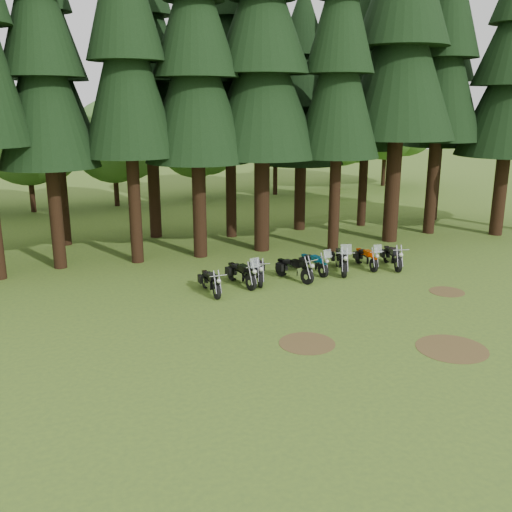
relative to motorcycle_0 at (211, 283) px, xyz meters
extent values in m
plane|color=#3E5A22|center=(4.40, -3.80, -0.44)|extent=(120.00, 120.00, 0.00)
cylinder|color=black|center=(-5.38, 6.02, 2.33)|extent=(0.58, 0.58, 5.53)
cone|color=black|center=(-5.38, 6.02, 7.62)|extent=(4.32, 4.32, 6.91)
cone|color=black|center=(-5.38, 6.02, 10.89)|extent=(3.46, 3.46, 5.83)
cylinder|color=black|center=(-1.89, 5.71, 2.56)|extent=(0.58, 0.58, 5.99)
cone|color=black|center=(-1.89, 5.71, 8.30)|extent=(4.32, 4.32, 7.49)
cylinder|color=black|center=(1.19, 5.61, 2.34)|extent=(0.66, 0.66, 5.57)
cone|color=black|center=(1.19, 5.61, 7.68)|extent=(4.95, 4.95, 6.96)
cone|color=black|center=(1.19, 5.61, 10.96)|extent=(3.96, 3.96, 5.87)
cylinder|color=black|center=(4.46, 5.65, 2.41)|extent=(0.77, 0.77, 5.70)
cone|color=black|center=(4.46, 5.65, 7.87)|extent=(5.81, 5.81, 7.12)
cone|color=black|center=(4.46, 5.65, 11.23)|extent=(4.65, 4.65, 6.01)
cylinder|color=black|center=(7.83, 4.23, 2.42)|extent=(0.55, 0.55, 5.71)
cone|color=black|center=(7.83, 4.23, 7.89)|extent=(4.15, 4.15, 7.14)
cone|color=black|center=(7.83, 4.23, 11.26)|extent=(3.32, 3.32, 6.03)
cylinder|color=black|center=(11.76, 4.97, 2.87)|extent=(0.80, 0.80, 6.62)
cone|color=black|center=(11.76, 4.97, 9.21)|extent=(5.98, 5.98, 8.27)
cylinder|color=black|center=(15.02, 5.81, 2.74)|extent=(0.64, 0.64, 6.35)
cone|color=black|center=(15.02, 5.81, 8.82)|extent=(4.79, 4.79, 7.93)
cylinder|color=black|center=(18.33, 4.03, 2.27)|extent=(0.72, 0.72, 5.41)
cone|color=black|center=(18.33, 4.03, 7.46)|extent=(5.44, 5.44, 6.77)
cylinder|color=black|center=(-4.86, 10.55, 2.33)|extent=(0.60, 0.60, 5.53)
cone|color=black|center=(-4.86, 10.55, 7.62)|extent=(4.52, 4.52, 6.91)
cone|color=black|center=(-4.86, 10.55, 10.88)|extent=(3.62, 3.62, 5.83)
cylinder|color=black|center=(0.02, 10.60, 2.34)|extent=(0.65, 0.65, 5.55)
cone|color=black|center=(0.02, 10.60, 7.66)|extent=(4.85, 4.85, 6.94)
cone|color=black|center=(0.02, 10.60, 10.94)|extent=(3.88, 3.88, 5.86)
cylinder|color=black|center=(4.03, 9.14, 2.32)|extent=(0.58, 0.58, 5.52)
cone|color=black|center=(4.03, 9.14, 7.61)|extent=(4.35, 4.35, 6.90)
cone|color=black|center=(4.03, 9.14, 10.87)|extent=(3.48, 3.48, 5.83)
cylinder|color=black|center=(8.43, 9.45, 1.91)|extent=(0.66, 0.66, 4.70)
cone|color=black|center=(8.43, 9.45, 6.41)|extent=(4.94, 4.94, 5.87)
cone|color=black|center=(8.43, 9.45, 9.18)|extent=(3.95, 3.95, 4.96)
cone|color=black|center=(8.43, 9.45, 11.39)|extent=(2.77, 2.77, 3.91)
cylinder|color=black|center=(12.47, 9.06, 2.34)|extent=(0.53, 0.53, 5.56)
cone|color=black|center=(12.47, 9.06, 7.68)|extent=(3.94, 3.94, 6.95)
cone|color=black|center=(12.47, 9.06, 10.96)|extent=(3.15, 3.15, 5.87)
cylinder|color=black|center=(17.76, 8.99, 2.39)|extent=(0.61, 0.61, 5.65)
cone|color=black|center=(17.76, 8.99, 7.80)|extent=(4.59, 4.59, 7.06)
cone|color=black|center=(17.76, 8.99, 11.14)|extent=(3.67, 3.67, 5.96)
cylinder|color=black|center=(-6.34, 21.18, 0.96)|extent=(0.36, 0.36, 2.80)
sphere|color=#3B6929|center=(-6.34, 21.18, 4.70)|extent=(6.53, 6.53, 6.53)
sphere|color=#3B6929|center=(-5.22, 20.43, 4.04)|extent=(4.67, 4.67, 4.67)
cylinder|color=black|center=(-0.59, 21.51, 0.84)|extent=(0.36, 0.36, 2.55)
sphere|color=#3B6929|center=(-0.59, 21.51, 4.24)|extent=(5.95, 5.95, 5.95)
sphere|color=#3B6929|center=(0.43, 20.83, 3.64)|extent=(4.25, 4.25, 4.25)
cylinder|color=black|center=(5.71, 22.70, 0.80)|extent=(0.36, 0.36, 2.47)
sphere|color=#3B6929|center=(5.71, 22.70, 4.09)|extent=(5.76, 5.76, 5.76)
sphere|color=#3B6929|center=(6.70, 22.04, 3.51)|extent=(4.12, 4.12, 4.12)
cylinder|color=black|center=(12.31, 22.17, 1.32)|extent=(0.36, 0.36, 3.52)
sphere|color=#3B6929|center=(12.31, 22.17, 6.02)|extent=(8.21, 8.21, 8.21)
sphere|color=#3B6929|center=(13.72, 21.23, 5.20)|extent=(5.87, 5.87, 5.87)
cylinder|color=black|center=(18.94, 23.42, 1.03)|extent=(0.36, 0.36, 2.94)
sphere|color=#3B6929|center=(18.94, 23.42, 4.95)|extent=(6.86, 6.86, 6.86)
sphere|color=#3B6929|center=(20.11, 22.64, 4.27)|extent=(4.90, 4.90, 4.90)
cylinder|color=black|center=(23.48, 23.28, 1.32)|extent=(0.36, 0.36, 3.52)
sphere|color=#3B6929|center=(23.48, 23.28, 6.01)|extent=(8.20, 8.20, 8.20)
sphere|color=#3B6929|center=(24.89, 22.34, 5.19)|extent=(5.86, 5.86, 5.86)
cylinder|color=#4C3D1E|center=(1.40, -5.80, -0.43)|extent=(1.80, 1.80, 0.01)
cylinder|color=#4C3D1E|center=(8.90, -3.30, -0.43)|extent=(1.40, 1.40, 0.01)
cylinder|color=#4C3D1E|center=(5.40, -7.80, -0.43)|extent=(2.20, 2.20, 0.01)
cylinder|color=black|center=(0.02, -0.75, -0.12)|extent=(0.15, 0.63, 0.63)
cylinder|color=black|center=(-0.02, 0.73, -0.12)|extent=(0.15, 0.63, 0.63)
cube|color=silver|center=(0.00, 0.04, -0.04)|extent=(0.28, 0.67, 0.32)
cube|color=black|center=(0.00, -0.18, 0.31)|extent=(0.30, 0.53, 0.23)
cube|color=black|center=(-0.01, 0.26, 0.27)|extent=(0.30, 0.53, 0.11)
cylinder|color=black|center=(1.63, -0.23, -0.11)|extent=(0.26, 0.68, 0.66)
cylinder|color=black|center=(1.35, 1.30, -0.11)|extent=(0.26, 0.68, 0.66)
cube|color=silver|center=(1.48, 0.59, -0.02)|extent=(0.40, 0.74, 0.34)
cube|color=black|center=(1.52, 0.36, 0.35)|extent=(0.39, 0.60, 0.24)
cube|color=black|center=(1.44, 0.81, 0.31)|extent=(0.39, 0.60, 0.12)
cube|color=silver|center=(1.68, -0.53, 0.79)|extent=(0.44, 0.20, 0.40)
cylinder|color=black|center=(2.12, -0.02, -0.10)|extent=(0.32, 0.68, 0.67)
cylinder|color=black|center=(2.54, 1.49, -0.10)|extent=(0.32, 0.68, 0.67)
cube|color=silver|center=(2.34, 0.78, -0.01)|extent=(0.46, 0.76, 0.34)
cube|color=black|center=(2.28, 0.56, 0.35)|extent=(0.44, 0.62, 0.24)
cube|color=black|center=(2.40, 1.00, 0.31)|extent=(0.44, 0.62, 0.12)
cylinder|color=black|center=(4.09, -0.35, -0.11)|extent=(0.35, 0.67, 0.66)
cylinder|color=black|center=(3.57, 1.12, -0.11)|extent=(0.35, 0.67, 0.66)
cube|color=silver|center=(3.82, 0.43, -0.02)|extent=(0.50, 0.76, 0.34)
cube|color=black|center=(3.89, 0.22, 0.35)|extent=(0.47, 0.62, 0.24)
cube|color=black|center=(3.74, 0.65, 0.31)|extent=(0.47, 0.62, 0.12)
cylinder|color=black|center=(5.18, 0.27, -0.13)|extent=(0.22, 0.62, 0.61)
cylinder|color=black|center=(4.97, 1.69, -0.13)|extent=(0.22, 0.62, 0.61)
cube|color=silver|center=(5.07, 1.02, -0.05)|extent=(0.35, 0.68, 0.31)
cube|color=navy|center=(5.10, 0.81, 0.28)|extent=(0.35, 0.54, 0.22)
cube|color=black|center=(5.04, 1.23, 0.24)|extent=(0.35, 0.54, 0.11)
cube|color=silver|center=(5.22, 0.00, 0.69)|extent=(0.40, 0.17, 0.36)
cylinder|color=black|center=(6.02, -0.06, -0.07)|extent=(0.40, 0.73, 0.73)
cylinder|color=black|center=(6.63, 1.54, -0.07)|extent=(0.40, 0.73, 0.73)
cube|color=silver|center=(6.35, 0.79, 0.03)|extent=(0.56, 0.83, 0.37)
cube|color=black|center=(6.26, 0.56, 0.42)|extent=(0.53, 0.68, 0.26)
cube|color=black|center=(6.44, 1.03, 0.38)|extent=(0.53, 0.68, 0.13)
cube|color=silver|center=(5.90, -0.37, 0.91)|extent=(0.48, 0.30, 0.44)
cylinder|color=black|center=(7.67, 0.17, -0.13)|extent=(0.18, 0.63, 0.62)
cylinder|color=black|center=(7.79, 1.62, -0.13)|extent=(0.18, 0.63, 0.62)
cube|color=silver|center=(7.73, 0.94, -0.04)|extent=(0.31, 0.67, 0.32)
cube|color=#C63200|center=(7.72, 0.73, 0.29)|extent=(0.32, 0.54, 0.22)
cube|color=black|center=(7.75, 1.16, 0.26)|extent=(0.32, 0.54, 0.11)
cube|color=silver|center=(7.65, -0.11, 0.71)|extent=(0.40, 0.15, 0.37)
cylinder|color=black|center=(8.68, -0.24, -0.10)|extent=(0.32, 0.69, 0.68)
cylinder|color=black|center=(9.11, 1.29, -0.10)|extent=(0.32, 0.69, 0.68)
cube|color=silver|center=(8.91, 0.57, -0.01)|extent=(0.47, 0.77, 0.35)
cube|color=black|center=(8.85, 0.35, 0.36)|extent=(0.45, 0.63, 0.25)
cube|color=black|center=(8.97, 0.80, 0.32)|extent=(0.45, 0.63, 0.12)
camera|label=1|loc=(-6.19, -20.73, 6.95)|focal=40.00mm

